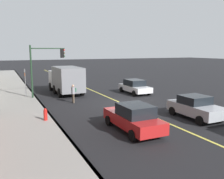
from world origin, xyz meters
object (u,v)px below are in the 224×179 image
(pedestrian_with_backpack, at_px, (73,92))
(traffic_light_mast, at_px, (45,62))
(car_red, at_px, (133,118))
(car_silver, at_px, (196,107))
(truck_gray, at_px, (66,79))
(fire_hydrant, at_px, (45,115))
(car_white, at_px, (135,86))
(street_sign_post, at_px, (25,81))

(pedestrian_with_backpack, bearing_deg, traffic_light_mast, 29.29)
(car_red, bearing_deg, traffic_light_mast, 13.26)
(car_red, bearing_deg, car_silver, -84.46)
(car_silver, xyz_separation_m, truck_gray, (13.20, 5.61, 0.78))
(car_silver, bearing_deg, fire_hydrant, 70.88)
(traffic_light_mast, distance_m, fire_hydrant, 8.79)
(car_white, distance_m, street_sign_post, 11.14)
(car_silver, distance_m, car_red, 5.23)
(car_silver, relative_size, street_sign_post, 1.40)
(car_silver, relative_size, truck_gray, 0.60)
(car_white, xyz_separation_m, traffic_light_mast, (1.41, 9.05, 2.71))
(pedestrian_with_backpack, bearing_deg, fire_hydrant, 146.48)
(car_silver, bearing_deg, truck_gray, 23.01)
(car_red, relative_size, street_sign_post, 1.58)
(fire_hydrant, bearing_deg, car_red, -131.46)
(truck_gray, distance_m, traffic_light_mast, 3.55)
(car_red, relative_size, pedestrian_with_backpack, 2.76)
(pedestrian_with_backpack, bearing_deg, car_white, -76.30)
(car_red, height_order, traffic_light_mast, traffic_light_mast)
(truck_gray, height_order, fire_hydrant, truck_gray)
(truck_gray, bearing_deg, car_red, -178.31)
(truck_gray, bearing_deg, pedestrian_with_backpack, 172.90)
(car_silver, bearing_deg, street_sign_post, 38.43)
(car_silver, relative_size, car_red, 0.89)
(car_silver, height_order, car_red, car_red)
(car_white, bearing_deg, fire_hydrant, 122.50)
(car_silver, relative_size, fire_hydrant, 4.25)
(fire_hydrant, bearing_deg, pedestrian_with_backpack, -33.52)
(truck_gray, relative_size, fire_hydrant, 7.07)
(car_silver, xyz_separation_m, traffic_light_mast, (11.42, 8.01, 2.70))
(traffic_light_mast, bearing_deg, street_sign_post, 62.40)
(car_red, distance_m, street_sign_post, 13.69)
(traffic_light_mast, distance_m, street_sign_post, 2.70)
(truck_gray, xyz_separation_m, pedestrian_with_backpack, (-4.97, 0.62, -0.60))
(car_white, relative_size, street_sign_post, 1.49)
(car_silver, bearing_deg, traffic_light_mast, 35.05)
(car_white, xyz_separation_m, fire_hydrant, (-6.72, 10.54, -0.30))
(street_sign_post, bearing_deg, truck_gray, -78.61)
(car_silver, height_order, truck_gray, truck_gray)
(car_silver, xyz_separation_m, fire_hydrant, (3.29, 9.50, -0.30))
(street_sign_post, height_order, fire_hydrant, street_sign_post)
(car_red, height_order, fire_hydrant, car_red)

